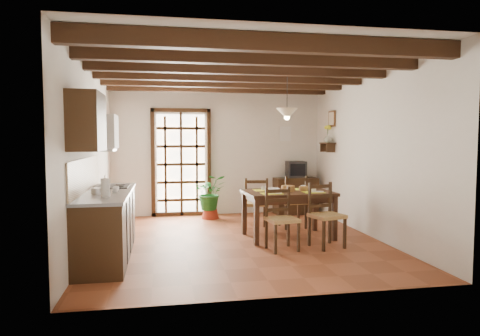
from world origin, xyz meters
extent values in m
plane|color=brown|center=(0.00, 0.00, 0.00)|extent=(5.00, 5.00, 0.00)
cube|color=silver|center=(0.00, 2.50, 1.40)|extent=(4.50, 0.02, 2.80)
cube|color=silver|center=(0.00, -2.50, 1.40)|extent=(4.50, 0.02, 2.80)
cube|color=silver|center=(-2.25, 0.00, 1.40)|extent=(0.02, 5.00, 2.80)
cube|color=silver|center=(2.25, 0.00, 1.40)|extent=(0.02, 5.00, 2.80)
cube|color=white|center=(0.00, 0.00, 2.80)|extent=(4.50, 5.00, 0.02)
cube|color=black|center=(0.00, -2.10, 2.69)|extent=(4.50, 0.14, 0.20)
cube|color=black|center=(0.00, -1.26, 2.69)|extent=(4.50, 0.14, 0.20)
cube|color=black|center=(0.00, -0.42, 2.69)|extent=(4.50, 0.14, 0.20)
cube|color=black|center=(0.00, 0.42, 2.69)|extent=(4.50, 0.14, 0.20)
cube|color=black|center=(0.00, 1.26, 2.69)|extent=(4.50, 0.14, 0.20)
cube|color=black|center=(0.00, 2.10, 2.69)|extent=(4.50, 0.14, 0.20)
cube|color=white|center=(-0.80, 2.49, 1.10)|extent=(1.01, 0.02, 2.11)
cube|color=black|center=(-0.80, 2.44, 2.24)|extent=(1.26, 0.10, 0.08)
cube|color=black|center=(-1.39, 2.44, 1.10)|extent=(0.08, 0.10, 2.28)
cube|color=black|center=(-0.21, 2.44, 1.10)|extent=(0.08, 0.10, 2.28)
cube|color=black|center=(-0.80, 2.42, 1.10)|extent=(1.01, 0.03, 2.02)
cube|color=black|center=(-1.95, -0.60, 0.44)|extent=(0.60, 2.20, 0.88)
cube|color=slate|center=(-1.95, -0.60, 0.90)|extent=(0.64, 2.25, 0.04)
cube|color=tan|center=(-2.23, -0.60, 1.13)|extent=(0.02, 2.20, 0.50)
cube|color=black|center=(-2.08, -1.30, 1.85)|extent=(0.35, 0.80, 0.70)
cube|color=white|center=(-2.05, -0.05, 1.75)|extent=(0.38, 0.60, 0.50)
cube|color=silver|center=(-2.05, -0.05, 1.48)|extent=(0.32, 0.55, 0.04)
cube|color=black|center=(-1.95, -0.05, 0.93)|extent=(0.50, 0.55, 0.02)
cylinder|color=white|center=(-1.90, -1.15, 1.03)|extent=(0.11, 0.11, 0.24)
cylinder|color=silver|center=(-2.05, -0.85, 0.95)|extent=(0.14, 0.14, 0.10)
cube|color=#331D10|center=(0.85, 0.09, 0.75)|extent=(1.47, 0.99, 0.05)
cube|color=#331D10|center=(0.85, 0.09, 0.67)|extent=(1.33, 0.89, 0.10)
cube|color=#331D10|center=(1.48, 0.52, 0.36)|extent=(0.08, 0.08, 0.72)
cube|color=#331D10|center=(0.18, 0.45, 0.36)|extent=(0.08, 0.08, 0.72)
cube|color=#331D10|center=(1.53, -0.27, 0.36)|extent=(0.08, 0.08, 0.72)
cube|color=#331D10|center=(0.22, -0.34, 0.36)|extent=(0.08, 0.08, 0.72)
cube|color=#A78147|center=(0.54, -0.67, 0.45)|extent=(0.48, 0.46, 0.05)
cube|color=black|center=(0.51, -0.50, 0.69)|extent=(0.42, 0.10, 0.46)
cube|color=black|center=(0.54, -0.67, 0.23)|extent=(0.46, 0.44, 0.45)
cube|color=#A78147|center=(1.25, -0.64, 0.48)|extent=(0.55, 0.53, 0.05)
cube|color=black|center=(1.20, -0.46, 0.73)|extent=(0.44, 0.16, 0.49)
cube|color=black|center=(1.25, -0.64, 0.24)|extent=(0.52, 0.51, 0.48)
cube|color=#A78147|center=(0.46, 0.81, 0.47)|extent=(0.48, 0.46, 0.05)
cube|color=black|center=(0.44, 0.64, 0.71)|extent=(0.44, 0.09, 0.48)
cube|color=black|center=(0.46, 0.81, 0.23)|extent=(0.46, 0.44, 0.47)
cube|color=#A78147|center=(1.17, 0.85, 0.48)|extent=(0.47, 0.45, 0.05)
cube|color=black|center=(1.18, 0.67, 0.73)|extent=(0.45, 0.07, 0.49)
cube|color=black|center=(1.17, 0.85, 0.24)|extent=(0.45, 0.43, 0.48)
cube|color=yellow|center=(0.50, -0.14, 0.79)|extent=(0.33, 0.24, 0.01)
cube|color=yellow|center=(1.21, -0.14, 0.79)|extent=(0.33, 0.24, 0.01)
cube|color=yellow|center=(0.50, 0.31, 0.79)|extent=(0.33, 0.24, 0.01)
cube|color=yellow|center=(1.21, 0.31, 0.79)|extent=(0.33, 0.24, 0.01)
cylinder|color=olive|center=(0.85, 0.09, 0.84)|extent=(0.22, 0.22, 0.09)
imported|color=white|center=(0.60, 0.12, 0.80)|extent=(0.27, 0.27, 0.05)
cube|color=black|center=(1.67, 2.23, 0.39)|extent=(0.94, 0.45, 0.79)
cube|color=black|center=(1.67, 2.23, 0.98)|extent=(0.43, 0.40, 0.35)
cube|color=black|center=(1.67, 2.04, 0.98)|extent=(0.33, 0.04, 0.26)
cube|color=white|center=(1.50, 2.48, 1.75)|extent=(0.25, 0.03, 0.32)
cone|color=maroon|center=(-0.23, 2.00, 0.11)|extent=(0.36, 0.36, 0.22)
imported|color=#144C19|center=(-0.23, 2.00, 0.57)|extent=(1.75, 1.52, 1.89)
cube|color=black|center=(2.14, 1.60, 1.55)|extent=(0.20, 0.42, 0.03)
cube|color=black|center=(2.14, 1.43, 1.46)|extent=(0.18, 0.03, 0.18)
cube|color=black|center=(2.14, 1.77, 1.46)|extent=(0.18, 0.03, 0.18)
imported|color=#B2BFB2|center=(2.14, 1.60, 1.65)|extent=(0.15, 0.15, 0.15)
sphere|color=yellow|center=(2.14, 1.60, 1.86)|extent=(0.14, 0.14, 0.14)
cylinder|color=#144C19|center=(2.14, 1.60, 1.71)|extent=(0.01, 0.01, 0.28)
cube|color=brown|center=(2.23, 1.60, 2.05)|extent=(0.03, 0.32, 0.32)
cube|color=#C3B292|center=(2.21, 1.60, 2.05)|extent=(0.01, 0.26, 0.26)
cylinder|color=black|center=(0.85, 0.19, 2.45)|extent=(0.01, 0.01, 0.70)
cone|color=#FFF2CD|center=(0.85, 0.19, 2.08)|extent=(0.36, 0.36, 0.14)
sphere|color=#FFD88C|center=(0.85, 0.19, 2.00)|extent=(0.09, 0.09, 0.09)
camera|label=1|loc=(-1.19, -6.69, 1.65)|focal=32.00mm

